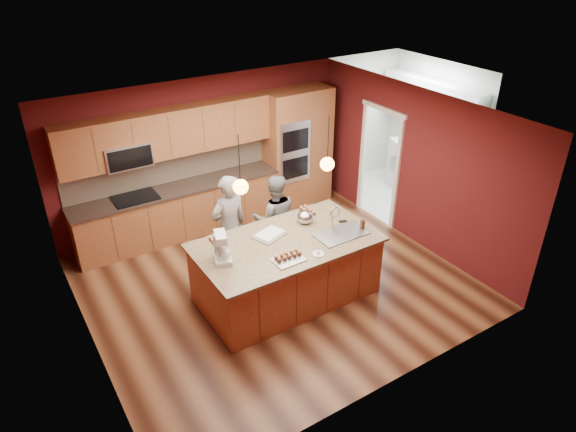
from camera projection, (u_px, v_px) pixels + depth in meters
floor at (275, 283)px, 8.07m from camera, size 5.50×5.50×0.00m
ceiling at (273, 117)px, 6.76m from camera, size 5.50×5.50×0.00m
wall_back at (203, 152)px, 9.26m from camera, size 5.50×0.00×5.50m
wall_front at (393, 298)px, 5.57m from camera, size 5.50×0.00×5.50m
wall_left at (77, 265)px, 6.13m from camera, size 0.00×5.00×5.00m
wall_right at (413, 166)px, 8.70m from camera, size 0.00×5.00×5.00m
cabinet_run at (175, 184)px, 8.93m from camera, size 3.74×0.64×2.30m
oven_column at (297, 148)px, 10.00m from camera, size 1.30×0.62×2.30m
doorway_trim at (379, 167)px, 9.43m from camera, size 0.08×1.11×2.20m
laundry_room at (432, 100)px, 10.05m from camera, size 2.60×2.70×2.70m
pendant_left at (241, 187)px, 6.50m from camera, size 0.20×0.20×0.80m
pendant_right at (327, 164)px, 7.14m from camera, size 0.20×0.20×0.80m
island at (287, 268)px, 7.56m from camera, size 2.62×1.46×1.34m
person_left at (229, 227)px, 7.91m from camera, size 0.67×0.49×1.71m
person_right at (275, 218)px, 8.34m from camera, size 0.89×0.80×1.51m
stand_mixer at (222, 249)px, 6.81m from camera, size 0.30×0.35×0.42m
sheet_cake at (270, 234)px, 7.45m from camera, size 0.54×0.46×0.05m
cooling_rack at (288, 260)px, 6.90m from camera, size 0.42×0.31×0.02m
mixing_bowl at (305, 217)px, 7.75m from camera, size 0.25×0.25×0.21m
plate at (318, 254)px, 7.02m from camera, size 0.17×0.17×0.01m
tumbler at (362, 225)px, 7.60m from camera, size 0.07×0.07×0.14m
phone at (343, 221)px, 7.82m from camera, size 0.14×0.10×0.01m
cupcakes_left at (215, 240)px, 7.31m from camera, size 0.14×0.21×0.06m
cupcakes_rack at (288, 255)px, 6.92m from camera, size 0.39×0.16×0.07m
cupcakes_right at (307, 210)px, 8.07m from camera, size 0.16×0.31×0.07m
washer at (434, 174)px, 10.36m from camera, size 0.77×0.79×1.12m
dryer at (408, 164)px, 10.87m from camera, size 0.83×0.84×1.04m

